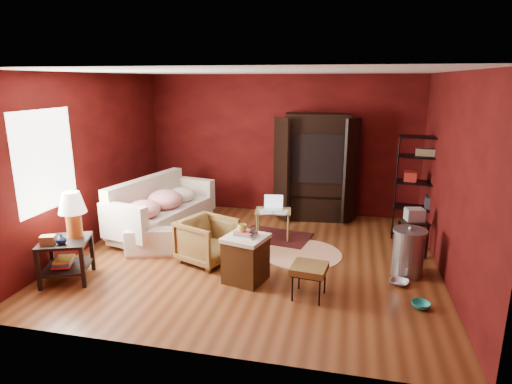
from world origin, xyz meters
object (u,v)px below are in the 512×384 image
at_px(laptop_desk, 273,213).
at_px(tv_armoire, 316,165).
at_px(side_table, 69,228).
at_px(armchair, 207,238).
at_px(wire_shelving, 423,184).
at_px(sofa, 159,212).
at_px(hamper, 246,258).

bearing_deg(laptop_desk, tv_armoire, 58.31).
relative_size(side_table, laptop_desk, 1.63).
bearing_deg(laptop_desk, armchair, -131.67).
xyz_separation_m(laptop_desk, wire_shelving, (2.47, 0.60, 0.52)).
xyz_separation_m(tv_armoire, wire_shelving, (1.88, -0.73, -0.10)).
distance_m(sofa, armchair, 1.52).
xyz_separation_m(side_table, tv_armoire, (3.03, 3.43, 0.34)).
bearing_deg(armchair, side_table, 141.96).
height_order(laptop_desk, wire_shelving, wire_shelving).
xyz_separation_m(hamper, laptop_desk, (0.07, 1.67, 0.13)).
relative_size(armchair, wire_shelving, 0.42).
xyz_separation_m(side_table, laptop_desk, (2.44, 2.11, -0.27)).
distance_m(laptop_desk, tv_armoire, 1.58).
bearing_deg(sofa, wire_shelving, -97.61).
xyz_separation_m(sofa, tv_armoire, (2.60, 1.58, 0.66)).
height_order(hamper, wire_shelving, wire_shelving).
distance_m(sofa, tv_armoire, 3.11).
bearing_deg(side_table, laptop_desk, 40.81).
bearing_deg(sofa, laptop_desk, -101.23).
bearing_deg(tv_armoire, sofa, -154.50).
bearing_deg(laptop_desk, sofa, 179.48).
distance_m(armchair, hamper, 0.88).
height_order(sofa, wire_shelving, wire_shelving).
bearing_deg(laptop_desk, side_table, -146.76).
relative_size(sofa, laptop_desk, 2.88).
distance_m(sofa, laptop_desk, 2.02).
bearing_deg(tv_armoire, armchair, -124.78).
height_order(armchair, tv_armoire, tv_armoire).
height_order(sofa, hamper, sofa).
xyz_separation_m(sofa, armchair, (1.21, -0.93, -0.05)).
xyz_separation_m(hamper, tv_armoire, (0.66, 3.00, 0.74)).
relative_size(side_table, tv_armoire, 0.59).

